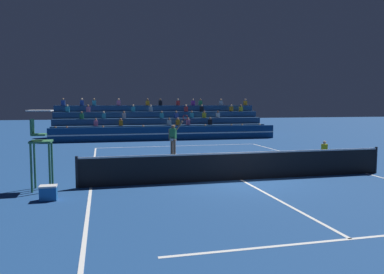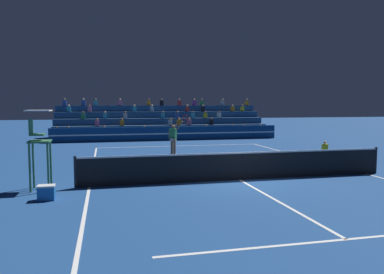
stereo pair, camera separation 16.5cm
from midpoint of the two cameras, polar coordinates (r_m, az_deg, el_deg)
ground_plane at (r=14.37m, az=7.14°, el=-6.50°), size 120.00×120.00×0.00m
court_lines at (r=14.37m, az=7.14°, el=-6.49°), size 11.10×23.90×0.01m
tennis_net at (r=14.27m, az=7.17°, el=-4.36°), size 12.00×0.10×1.10m
sponsor_banner_wall at (r=29.64m, az=-3.85°, el=0.53°), size 18.00×0.26×1.10m
bleacher_stand at (r=33.35m, az=-4.97°, el=1.83°), size 18.07×4.75×3.38m
umpire_chair at (r=13.37m, az=-22.52°, el=-0.27°), size 0.76×0.84×2.67m
ball_kid_courtside at (r=21.89m, az=19.31°, el=-1.90°), size 0.30×0.36×0.84m
tennis_player at (r=20.81m, az=-3.06°, el=-0.17°), size 0.97×0.92×2.36m
tennis_ball at (r=20.65m, az=9.65°, el=-2.92°), size 0.07×0.07×0.07m
equipment_cooler at (r=12.08m, az=-21.41°, el=-7.92°), size 0.50×0.38×0.45m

